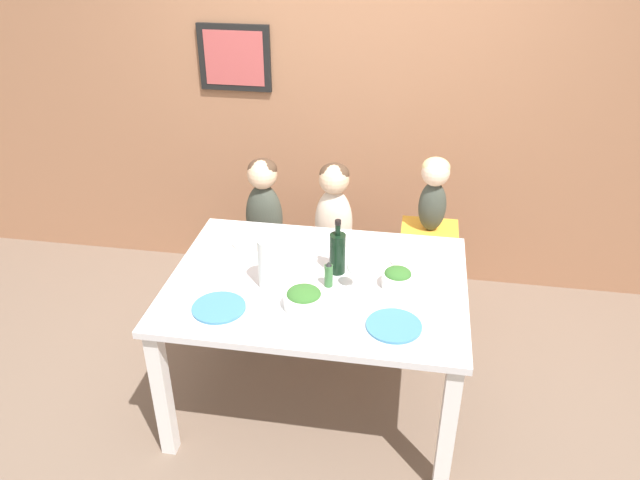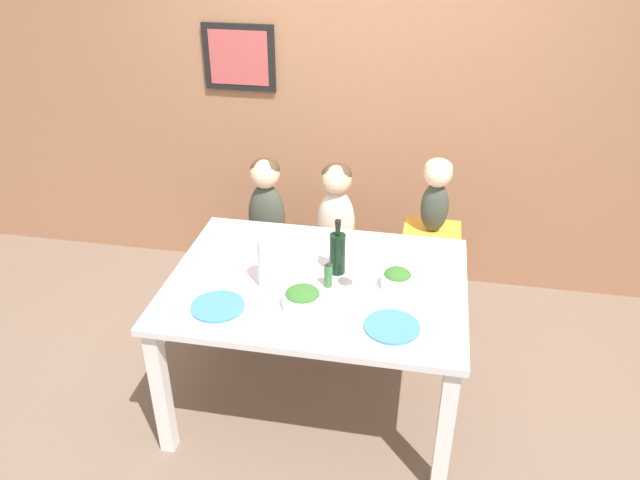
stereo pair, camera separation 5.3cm
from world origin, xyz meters
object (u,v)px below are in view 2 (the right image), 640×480
(wine_bottle, at_px, (337,252))
(wine_glass_near, at_px, (354,268))
(salad_bowl_small, at_px, (397,279))
(dinner_plate_back_right, at_px, (414,261))
(person_child_center, at_px, (336,207))
(person_child_left, at_px, (266,201))
(dinner_plate_front_left, at_px, (218,306))
(chair_far_left, at_px, (269,258))
(paper_towel_roll, at_px, (270,262))
(dinner_plate_back_left, at_px, (256,241))
(salad_bowl_large, at_px, (302,298))
(person_baby_right, at_px, (437,188))
(chair_right_highchair, at_px, (430,254))
(chair_far_center, at_px, (335,265))
(dinner_plate_front_right, at_px, (392,327))

(wine_bottle, bearing_deg, wine_glass_near, -53.06)
(salad_bowl_small, height_order, dinner_plate_back_right, salad_bowl_small)
(person_child_center, distance_m, wine_glass_near, 0.82)
(person_child_left, height_order, dinner_plate_front_left, person_child_left)
(chair_far_left, distance_m, paper_towel_roll, 1.00)
(dinner_plate_back_left, bearing_deg, salad_bowl_large, -55.39)
(person_baby_right, height_order, dinner_plate_back_right, person_baby_right)
(chair_right_highchair, bearing_deg, chair_far_left, 180.00)
(salad_bowl_large, distance_m, dinner_plate_back_left, 0.65)
(person_child_left, xyz_separation_m, person_baby_right, (0.99, 0.00, 0.17))
(chair_far_center, relative_size, wine_glass_near, 2.87)
(wine_bottle, height_order, dinner_plate_front_left, wine_bottle)
(person_child_center, bearing_deg, chair_right_highchair, -0.15)
(person_child_center, bearing_deg, person_baby_right, 0.05)
(wine_bottle, bearing_deg, chair_far_left, 129.31)
(paper_towel_roll, relative_size, dinner_plate_front_right, 1.03)
(chair_right_highchair, relative_size, paper_towel_roll, 2.73)
(chair_far_left, bearing_deg, dinner_plate_back_left, -82.01)
(dinner_plate_back_left, bearing_deg, wine_bottle, -24.26)
(chair_far_left, bearing_deg, dinner_plate_front_right, -51.38)
(chair_right_highchair, relative_size, salad_bowl_large, 3.75)
(salad_bowl_small, distance_m, dinner_plate_front_right, 0.32)
(dinner_plate_front_left, height_order, dinner_plate_back_left, same)
(dinner_plate_back_left, bearing_deg, person_child_left, 97.96)
(paper_towel_roll, distance_m, dinner_plate_back_right, 0.75)
(wine_bottle, xyz_separation_m, salad_bowl_small, (0.30, -0.08, -0.06))
(person_baby_right, height_order, wine_bottle, person_baby_right)
(wine_bottle, distance_m, salad_bowl_large, 0.34)
(chair_right_highchair, distance_m, dinner_plate_front_right, 1.09)
(dinner_plate_back_right, bearing_deg, dinner_plate_front_right, -96.44)
(dinner_plate_front_left, bearing_deg, chair_right_highchair, 48.22)
(chair_far_center, height_order, wine_bottle, wine_bottle)
(wine_bottle, distance_m, salad_bowl_small, 0.32)
(dinner_plate_front_right, bearing_deg, paper_towel_roll, 159.07)
(paper_towel_roll, height_order, dinner_plate_front_right, paper_towel_roll)
(person_child_left, distance_m, wine_bottle, 0.86)
(wine_glass_near, xyz_separation_m, dinner_plate_front_right, (0.21, -0.27, -0.11))
(wine_glass_near, distance_m, dinner_plate_front_right, 0.36)
(person_child_left, distance_m, dinner_plate_back_left, 0.45)
(dinner_plate_back_right, bearing_deg, chair_right_highchair, 80.16)
(salad_bowl_large, height_order, salad_bowl_small, same)
(wine_bottle, distance_m, dinner_plate_front_left, 0.64)
(dinner_plate_front_left, bearing_deg, chair_far_left, 92.84)
(salad_bowl_large, bearing_deg, dinner_plate_back_left, 124.61)
(wine_bottle, xyz_separation_m, dinner_plate_back_right, (0.37, 0.17, -0.11))
(chair_far_left, xyz_separation_m, paper_towel_roll, (0.24, -0.83, 0.51))
(wine_bottle, distance_m, paper_towel_roll, 0.34)
(person_child_center, relative_size, salad_bowl_large, 3.22)
(salad_bowl_small, relative_size, dinner_plate_front_left, 0.61)
(chair_far_left, relative_size, salad_bowl_small, 3.09)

